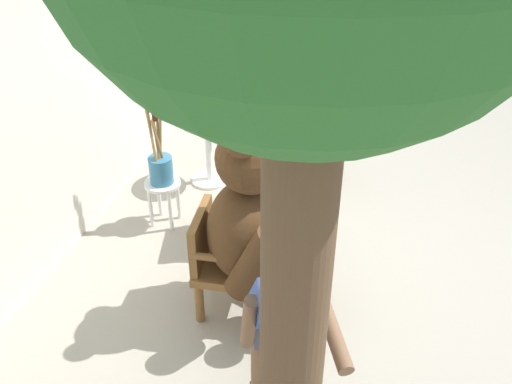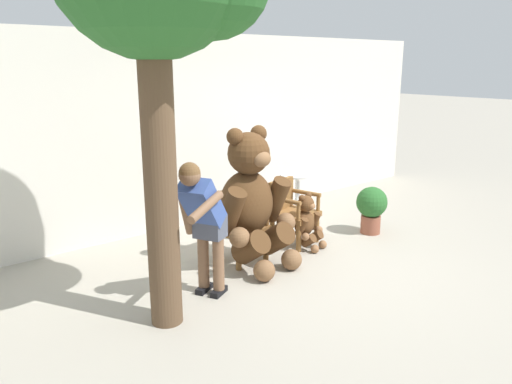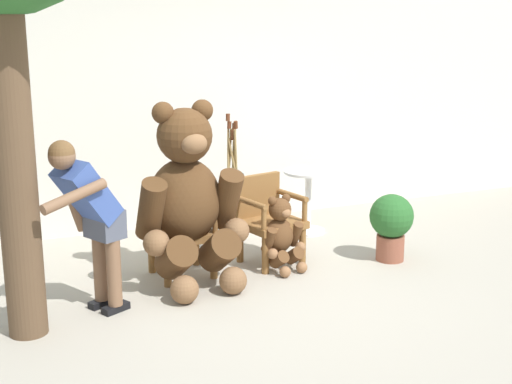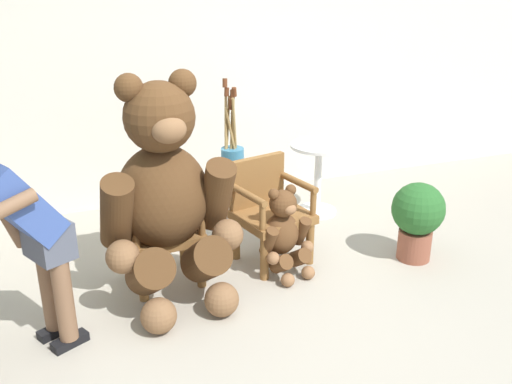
% 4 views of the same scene
% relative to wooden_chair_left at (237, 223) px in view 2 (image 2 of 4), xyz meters
% --- Properties ---
extents(ground_plane, '(60.00, 60.00, 0.00)m').
position_rel_wooden_chair_left_xyz_m(ground_plane, '(0.46, -0.75, -0.46)').
color(ground_plane, '#A8A091').
extents(back_wall, '(10.00, 0.16, 2.80)m').
position_rel_wooden_chair_left_xyz_m(back_wall, '(0.46, 1.65, 0.94)').
color(back_wall, silver).
rests_on(back_wall, ground).
extents(wooden_chair_left, '(0.61, 0.57, 0.86)m').
position_rel_wooden_chair_left_xyz_m(wooden_chair_left, '(0.00, 0.00, 0.00)').
color(wooden_chair_left, brown).
rests_on(wooden_chair_left, ground).
extents(wooden_chair_right, '(0.67, 0.64, 0.86)m').
position_rel_wooden_chair_left_xyz_m(wooden_chair_right, '(0.91, -0.00, 0.00)').
color(wooden_chair_right, brown).
rests_on(wooden_chair_right, ground).
extents(teddy_bear_large, '(1.01, 0.99, 1.68)m').
position_rel_wooden_chair_left_xyz_m(teddy_bear_large, '(0.01, -0.27, 0.36)').
color(teddy_bear_large, '#4C3019').
rests_on(teddy_bear_large, ground).
extents(teddy_bear_small, '(0.46, 0.46, 0.74)m').
position_rel_wooden_chair_left_xyz_m(teddy_bear_small, '(0.93, -0.28, -0.10)').
color(teddy_bear_small, brown).
rests_on(teddy_bear_small, ground).
extents(person_visitor, '(0.72, 0.71, 1.49)m').
position_rel_wooden_chair_left_xyz_m(person_visitor, '(-0.92, -0.66, 0.43)').
color(person_visitor, black).
rests_on(person_visitor, ground).
extents(white_stool, '(0.34, 0.34, 0.46)m').
position_rel_wooden_chair_left_xyz_m(white_stool, '(0.89, 0.89, -0.11)').
color(white_stool, white).
rests_on(white_stool, ground).
extents(brush_bucket, '(0.22, 0.22, 0.92)m').
position_rel_wooden_chair_left_xyz_m(brush_bucket, '(0.89, 0.89, 0.21)').
color(brush_bucket, teal).
rests_on(brush_bucket, white_stool).
extents(round_side_table, '(0.56, 0.56, 0.72)m').
position_rel_wooden_chair_left_xyz_m(round_side_table, '(1.72, 0.72, -0.01)').
color(round_side_table, white).
rests_on(round_side_table, ground).
extents(potted_plant, '(0.44, 0.44, 0.68)m').
position_rel_wooden_chair_left_xyz_m(potted_plant, '(2.07, -0.45, -0.07)').
color(potted_plant, brown).
rests_on(potted_plant, ground).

